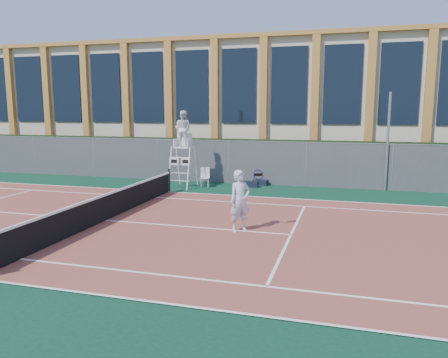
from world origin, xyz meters
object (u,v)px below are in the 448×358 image
(steel_pole, at_px, (388,142))
(plastic_chair, at_px, (205,175))
(tennis_player, at_px, (240,201))
(umpire_chair, at_px, (183,131))

(steel_pole, xyz_separation_m, plastic_chair, (-8.55, -1.36, -1.73))
(plastic_chair, bearing_deg, tennis_player, -63.83)
(plastic_chair, relative_size, tennis_player, 0.50)
(steel_pole, relative_size, plastic_chair, 4.80)
(umpire_chair, height_order, tennis_player, umpire_chair)
(steel_pole, bearing_deg, tennis_player, -119.50)
(plastic_chair, distance_m, tennis_player, 8.21)
(umpire_chair, relative_size, tennis_player, 1.97)
(umpire_chair, xyz_separation_m, plastic_chair, (1.02, 0.29, -2.21))
(steel_pole, bearing_deg, plastic_chair, -170.98)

